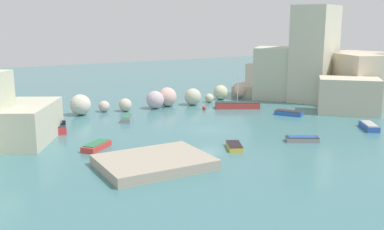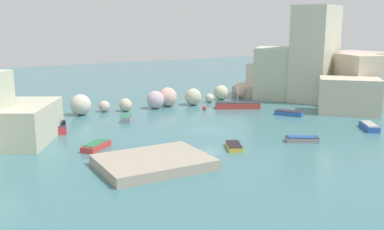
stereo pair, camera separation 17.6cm
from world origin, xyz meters
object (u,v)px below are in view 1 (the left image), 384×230
(stone_dock, at_px, (154,162))
(channel_buoy, at_px, (204,108))
(moored_boat_4, at_px, (302,139))
(moored_boat_5, at_px, (127,119))
(moored_boat_3, at_px, (96,146))
(moored_boat_6, at_px, (41,129))
(moored_boat_0, at_px, (369,126))
(moored_boat_1, at_px, (237,105))
(moored_boat_2, at_px, (162,154))
(moored_boat_8, at_px, (234,146))
(moored_boat_7, at_px, (289,113))

(stone_dock, bearing_deg, channel_buoy, 48.85)
(stone_dock, relative_size, moored_boat_4, 2.65)
(channel_buoy, height_order, moored_boat_5, moored_boat_5)
(moored_boat_4, bearing_deg, channel_buoy, -58.64)
(moored_boat_3, distance_m, moored_boat_6, 8.60)
(moored_boat_0, bearing_deg, moored_boat_4, 125.03)
(moored_boat_6, bearing_deg, moored_boat_1, -168.22)
(stone_dock, bearing_deg, moored_boat_3, 108.14)
(moored_boat_0, xyz_separation_m, moored_boat_2, (-24.07, 2.37, -0.08))
(moored_boat_2, bearing_deg, moored_boat_4, 118.15)
(moored_boat_4, relative_size, moored_boat_8, 1.08)
(stone_dock, distance_m, moored_boat_1, 26.48)
(moored_boat_2, distance_m, moored_boat_3, 6.63)
(channel_buoy, distance_m, moored_boat_0, 20.85)
(moored_boat_1, bearing_deg, moored_boat_2, -113.52)
(moored_boat_3, bearing_deg, moored_boat_2, 88.91)
(moored_boat_0, bearing_deg, moored_boat_5, 86.05)
(moored_boat_6, distance_m, moored_boat_8, 20.25)
(moored_boat_4, distance_m, moored_boat_5, 20.53)
(moored_boat_1, bearing_deg, moored_boat_4, -76.40)
(channel_buoy, xyz_separation_m, moored_boat_7, (7.44, -8.27, 0.02))
(moored_boat_1, distance_m, moored_boat_4, 17.71)
(moored_boat_0, xyz_separation_m, moored_boat_4, (-9.97, -0.15, -0.05))
(channel_buoy, xyz_separation_m, moored_boat_3, (-18.34, -10.84, 0.04))
(moored_boat_3, distance_m, moored_boat_5, 11.59)
(moored_boat_8, bearing_deg, stone_dock, 123.52)
(moored_boat_1, height_order, moored_boat_2, moored_boat_1)
(moored_boat_7, height_order, moored_boat_8, moored_boat_7)
(moored_boat_6, bearing_deg, stone_dock, 118.77)
(stone_dock, bearing_deg, moored_boat_8, 7.29)
(moored_boat_2, bearing_deg, moored_boat_1, 166.42)
(moored_boat_4, relative_size, moored_boat_6, 0.68)
(moored_boat_5, bearing_deg, moored_boat_8, 49.36)
(moored_boat_0, xyz_separation_m, moored_boat_1, (-5.47, 16.98, 0.09))
(stone_dock, xyz_separation_m, moored_boat_7, (23.36, 9.94, -0.13))
(stone_dock, xyz_separation_m, moored_boat_0, (25.86, -0.10, -0.09))
(moored_boat_4, distance_m, moored_boat_6, 26.63)
(stone_dock, distance_m, moored_boat_3, 7.77)
(moored_boat_0, height_order, moored_boat_2, moored_boat_0)
(stone_dock, height_order, moored_boat_0, stone_dock)
(moored_boat_3, bearing_deg, moored_boat_1, 162.05)
(moored_boat_0, height_order, moored_boat_1, moored_boat_1)
(channel_buoy, bearing_deg, moored_boat_5, -172.77)
(moored_boat_1, height_order, moored_boat_5, moored_boat_1)
(stone_dock, height_order, moored_boat_8, stone_dock)
(moored_boat_3, height_order, moored_boat_4, moored_boat_3)
(moored_boat_2, distance_m, moored_boat_7, 22.89)
(moored_boat_7, relative_size, moored_boat_8, 1.19)
(moored_boat_1, xyz_separation_m, moored_boat_4, (-4.50, -17.13, -0.13))
(stone_dock, distance_m, channel_buoy, 24.19)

